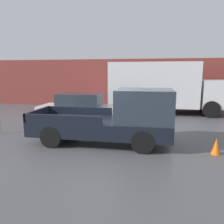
{
  "coord_description": "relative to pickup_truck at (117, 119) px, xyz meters",
  "views": [
    {
      "loc": [
        2.09,
        -8.21,
        2.83
      ],
      "look_at": [
        0.38,
        1.19,
        1.1
      ],
      "focal_mm": 35.0,
      "sensor_mm": 36.0,
      "label": 1
    }
  ],
  "objects": [
    {
      "name": "traffic_cone",
      "position": [
        3.62,
        -0.58,
        -0.73
      ],
      "size": [
        0.31,
        0.31,
        0.59
      ],
      "color": "orange",
      "rests_on": "ground"
    },
    {
      "name": "car",
      "position": [
        -2.86,
        3.69,
        -0.2
      ],
      "size": [
        4.48,
        1.83,
        1.65
      ],
      "color": "silver",
      "rests_on": "ground"
    },
    {
      "name": "pickup_truck",
      "position": [
        0.0,
        0.0,
        0.0
      ],
      "size": [
        5.58,
        2.08,
        2.21
      ],
      "color": "black",
      "rests_on": "ground"
    },
    {
      "name": "building_wall",
      "position": [
        -0.75,
        9.59,
        0.93
      ],
      "size": [
        28.0,
        0.15,
        3.92
      ],
      "color": "brown",
      "rests_on": "ground"
    },
    {
      "name": "delivery_truck",
      "position": [
        2.0,
        7.25,
        0.87
      ],
      "size": [
        7.84,
        2.53,
        3.52
      ],
      "color": "white",
      "rests_on": "ground"
    },
    {
      "name": "ground_plane",
      "position": [
        -0.75,
        -0.19,
        -1.03
      ],
      "size": [
        60.0,
        60.0,
        0.0
      ],
      "primitive_type": "plane",
      "color": "#4C4C4F"
    },
    {
      "name": "newspaper_box",
      "position": [
        -1.93,
        9.27,
        -0.53
      ],
      "size": [
        0.45,
        0.4,
        0.99
      ],
      "color": "#194CB2",
      "rests_on": "ground"
    }
  ]
}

